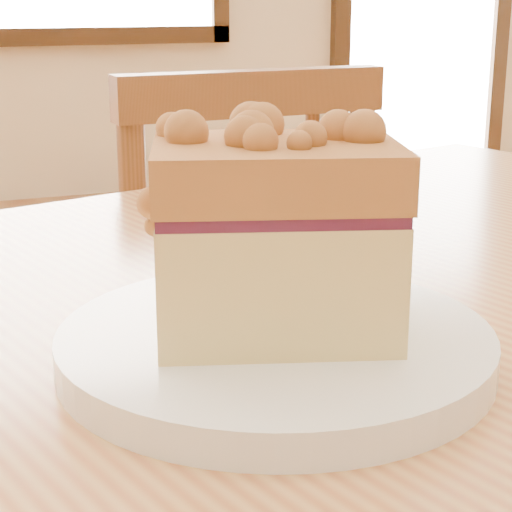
{
  "coord_description": "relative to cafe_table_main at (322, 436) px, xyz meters",
  "views": [
    {
      "loc": [
        -0.32,
        -0.28,
        0.95
      ],
      "look_at": [
        -0.14,
        0.17,
        0.8
      ],
      "focal_mm": 62.0,
      "sensor_mm": 36.0,
      "label": 1
    }
  ],
  "objects": [
    {
      "name": "plate",
      "position": [
        -0.07,
        -0.09,
        0.11
      ],
      "size": [
        0.25,
        0.25,
        0.02
      ],
      "color": "white",
      "rests_on": "cafe_table_main"
    },
    {
      "name": "cake_slice",
      "position": [
        -0.07,
        -0.08,
        0.18
      ],
      "size": [
        0.15,
        0.13,
        0.12
      ],
      "rotation": [
        0.0,
        0.0,
        -0.3
      ],
      "color": "#E4D281",
      "rests_on": "plate"
    },
    {
      "name": "cafe_table_main",
      "position": [
        0.0,
        0.0,
        0.0
      ],
      "size": [
        1.33,
        1.06,
        0.75
      ],
      "rotation": [
        0.0,
        0.0,
        0.27
      ],
      "color": "tan",
      "rests_on": "ground"
    },
    {
      "name": "cafe_chair_main",
      "position": [
        0.14,
        0.66,
        -0.21
      ],
      "size": [
        0.41,
        0.41,
        0.87
      ],
      "rotation": [
        0.0,
        0.0,
        3.2
      ],
      "color": "brown",
      "rests_on": "ground"
    }
  ]
}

